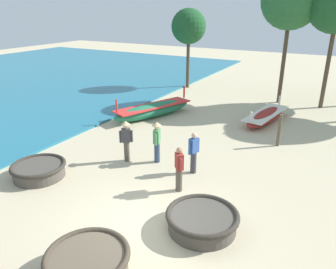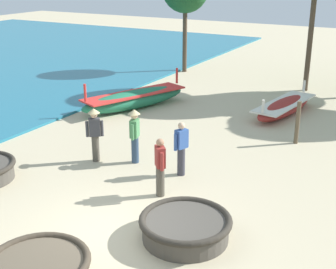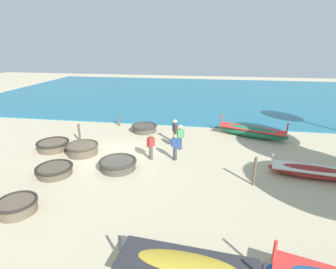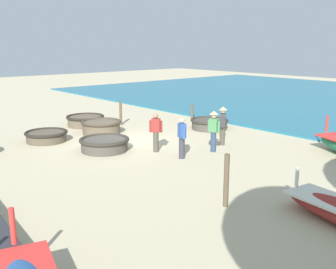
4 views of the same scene
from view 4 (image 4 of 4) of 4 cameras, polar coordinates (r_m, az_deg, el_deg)
name	(u,v)px [view 4 (image 4 of 4)]	position (r m, az deg, el deg)	size (l,w,h in m)	color
ground_plane	(122,142)	(17.54, -6.66, -1.11)	(80.00, 80.00, 0.00)	#C6B793
coracle_weathered	(46,136)	(18.31, -17.24, -0.18)	(1.87, 1.87, 0.48)	brown
coracle_far_right	(101,127)	(19.30, -9.66, 1.15)	(1.94, 1.94, 0.64)	brown
coracle_beside_post	(209,124)	(20.20, 6.02, 1.59)	(1.93, 1.93, 0.52)	#4C473F
coracle_center	(85,120)	(21.31, -11.91, 2.05)	(2.00, 2.00, 0.57)	brown
coracle_upturned	(104,144)	(16.17, -9.21, -1.32)	(2.03, 2.03, 0.53)	#4C473F
fisherman_hauling	(214,128)	(15.77, 6.65, 0.88)	(0.36, 0.51, 1.67)	#2D425B
fisherman_standing_right	(223,123)	(16.90, 7.95, 1.64)	(0.43, 0.38, 1.67)	#4C473D
fisherman_with_hat	(156,131)	(15.70, -1.77, 0.45)	(0.39, 0.42, 1.57)	#4C473D
fisherman_by_coracle	(182,137)	(14.75, 2.03, -0.37)	(0.32, 0.50, 1.57)	#383842
mooring_post_mid_beach	(226,180)	(10.53, 8.46, -6.61)	(0.14, 0.14, 1.45)	brown
mooring_post_shoreline	(121,113)	(21.21, -6.88, 3.08)	(0.14, 0.14, 1.28)	brown
mooring_post_inland	(192,112)	(22.55, 3.51, 3.32)	(0.14, 0.14, 0.96)	brown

